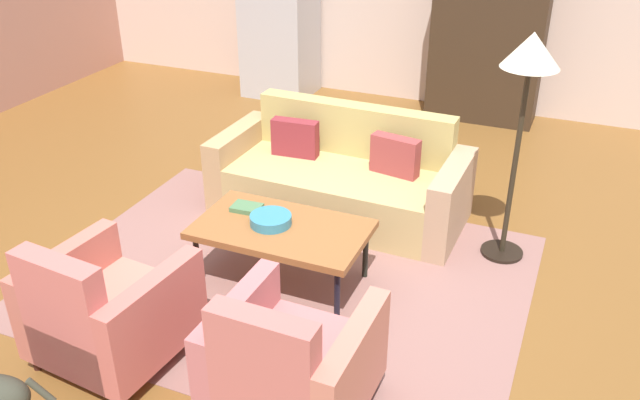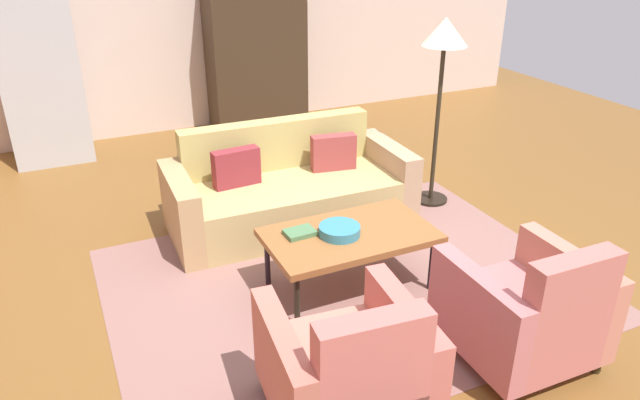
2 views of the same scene
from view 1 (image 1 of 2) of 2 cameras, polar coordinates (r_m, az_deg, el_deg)
name	(u,v)px [view 1 (image 1 of 2)]	position (r m, az deg, el deg)	size (l,w,h in m)	color
ground_plane	(307,273)	(4.98, -1.08, -6.24)	(11.40, 11.40, 0.00)	brown
area_rug	(286,276)	(4.94, -2.91, -6.52)	(3.40, 2.60, 0.01)	#896159
couch	(342,179)	(5.70, 1.92, 1.83)	(2.12, 0.95, 0.86)	tan
coffee_table	(282,231)	(4.68, -3.30, -2.66)	(1.20, 0.70, 0.46)	black
armchair_left	(104,315)	(4.22, -17.88, -9.26)	(0.87, 0.87, 0.88)	#382D15
armchair_right	(289,369)	(3.67, -2.69, -14.18)	(0.82, 0.82, 0.88)	#3B1E1A
fruit_bowl	(271,220)	(4.68, -4.22, -1.69)	(0.29, 0.29, 0.07)	teal
book_stack	(247,208)	(4.88, -6.25, -0.65)	(0.22, 0.16, 0.03)	#48754B
cabinet	(488,40)	(7.79, 14.12, 13.07)	(1.20, 0.51, 1.80)	#37271A
refrigerator	(279,19)	(8.42, -3.47, 15.10)	(0.80, 0.73, 1.85)	#B7BABF
floor_lamp	(529,73)	(4.80, 17.34, 10.31)	(0.40, 0.40, 1.72)	black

